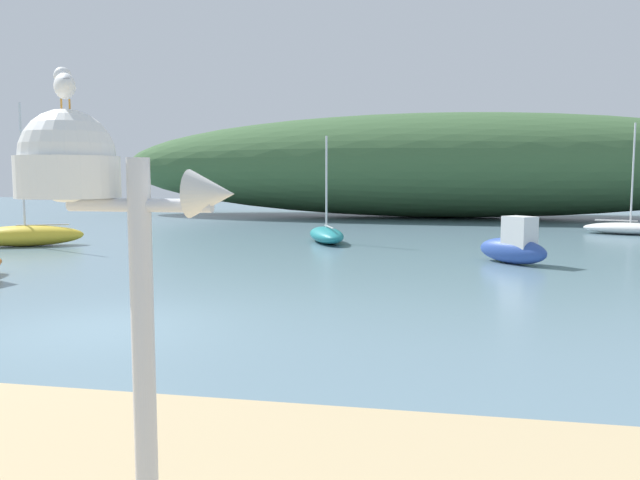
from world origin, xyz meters
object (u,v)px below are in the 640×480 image
object	(u,v)px
mast_structure	(90,206)
sailboat_outer_mooring	(630,228)
seagull_on_radar	(64,84)
motorboat_by_sandbar	(514,246)
sailboat_far_right	(326,234)
sailboat_near_shore	(25,235)

from	to	relation	value
mast_structure	sailboat_outer_mooring	world-z (taller)	sailboat_outer_mooring
mast_structure	seagull_on_radar	size ratio (longest dim) A/B	9.91
motorboat_by_sandbar	sailboat_far_right	size ratio (longest dim) A/B	0.56
mast_structure	sailboat_near_shore	xyz separation A→B (m)	(-13.85, 18.69, -2.14)
seagull_on_radar	motorboat_by_sandbar	distance (m)	17.82
mast_structure	sailboat_outer_mooring	xyz separation A→B (m)	(10.38, 28.24, -2.27)
sailboat_far_right	sailboat_near_shore	xyz separation A→B (m)	(-11.13, -3.40, 0.09)
sailboat_far_right	sailboat_outer_mooring	xyz separation A→B (m)	(13.10, 6.14, -0.04)
seagull_on_radar	sailboat_outer_mooring	distance (m)	30.26
sailboat_far_right	motorboat_by_sandbar	bearing A→B (deg)	-36.28
seagull_on_radar	sailboat_far_right	bearing A→B (deg)	96.69
motorboat_by_sandbar	sailboat_outer_mooring	bearing A→B (deg)	60.26
sailboat_far_right	sailboat_outer_mooring	distance (m)	14.47
mast_structure	sailboat_far_right	bearing A→B (deg)	97.02
seagull_on_radar	mast_structure	bearing A→B (deg)	-5.66
seagull_on_radar	sailboat_far_right	world-z (taller)	sailboat_far_right
mast_structure	sailboat_outer_mooring	distance (m)	30.17
motorboat_by_sandbar	sailboat_outer_mooring	distance (m)	12.79
seagull_on_radar	sailboat_far_right	size ratio (longest dim) A/B	0.07
mast_structure	seagull_on_radar	distance (m)	0.64
seagull_on_radar	sailboat_near_shore	distance (m)	23.35
sailboat_far_right	sailboat_near_shore	world-z (taller)	sailboat_near_shore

